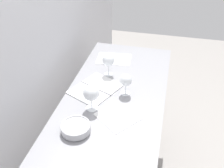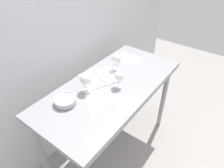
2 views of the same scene
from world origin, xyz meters
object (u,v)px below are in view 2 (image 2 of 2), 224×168
wine_glass_far_right (117,59)px  wine_glass_far_left (86,79)px  tasting_sheet_upper (129,59)px  tasting_sheet_lower (100,101)px  tasting_bowl (65,100)px  wine_glass_near_center (119,76)px  open_notebook (100,78)px

wine_glass_far_right → wine_glass_far_left: wine_glass_far_left is taller
wine_glass_far_left → tasting_sheet_upper: (0.63, 0.01, -0.11)m
tasting_sheet_lower → tasting_bowl: (-0.17, 0.20, 0.03)m
wine_glass_near_center → tasting_sheet_upper: wine_glass_near_center is taller
wine_glass_near_center → tasting_bowl: size_ratio=0.88×
open_notebook → tasting_bowl: (-0.41, -0.01, 0.02)m
tasting_bowl → wine_glass_far_right: bearing=-3.5°
tasting_sheet_upper → tasting_sheet_lower: (-0.67, -0.17, 0.00)m
tasting_sheet_upper → tasting_bowl: 0.84m
wine_glass_far_right → tasting_sheet_upper: bearing=3.2°
tasting_sheet_lower → tasting_sheet_upper: bearing=52.5°
tasting_sheet_lower → tasting_bowl: size_ratio=1.29×
wine_glass_far_right → tasting_sheet_upper: (0.23, 0.01, -0.12)m
tasting_sheet_upper → tasting_bowl: tasting_bowl is taller
wine_glass_near_center → tasting_sheet_lower: wine_glass_near_center is taller
tasting_bowl → tasting_sheet_upper: bearing=-1.6°
wine_glass_far_right → open_notebook: size_ratio=0.43×
wine_glass_near_center → open_notebook: size_ratio=0.38×
wine_glass_near_center → open_notebook: 0.23m
wine_glass_far_left → open_notebook: bearing=10.1°
open_notebook → tasting_sheet_upper: open_notebook is taller
tasting_sheet_lower → wine_glass_far_left: bearing=114.9°
wine_glass_far_right → open_notebook: wine_glass_far_right is taller
tasting_bowl → tasting_sheet_lower: bearing=-49.1°
wine_glass_far_right → tasting_sheet_lower: bearing=-159.7°
wine_glass_far_left → wine_glass_far_right: bearing=-1.0°
tasting_sheet_lower → open_notebook: bearing=78.5°
wine_glass_far_right → tasting_bowl: 0.61m
tasting_bowl → open_notebook: bearing=0.8°
open_notebook → tasting_sheet_lower: open_notebook is taller
wine_glass_far_right → wine_glass_far_left: (-0.40, 0.01, -0.00)m
wine_glass_near_center → tasting_sheet_lower: (-0.24, 0.00, -0.10)m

